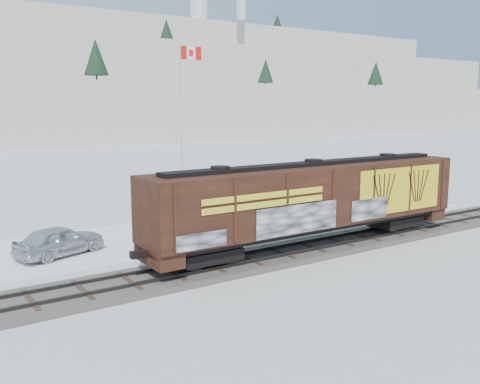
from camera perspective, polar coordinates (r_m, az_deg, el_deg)
ground at (r=27.30m, az=4.17°, el=-6.99°), size 500.00×500.00×0.00m
rail_track at (r=27.26m, az=4.17°, el=-6.70°), size 50.00×3.40×0.43m
parking_strip at (r=33.33m, az=-3.79°, el=-3.95°), size 40.00×8.00×0.03m
hopper_railcar at (r=28.01m, az=7.75°, el=-0.63°), size 18.75×3.06×4.34m
flagpole at (r=41.18m, az=-6.14°, el=4.95°), size 2.30×0.90×12.18m
car_silver at (r=28.83m, az=-18.69°, el=-4.91°), size 4.97×3.24×1.57m
car_white at (r=31.17m, az=-3.48°, el=-3.26°), size 5.38×2.70×1.69m
car_dark at (r=33.83m, az=-0.38°, el=-2.34°), size 5.73×3.12×1.57m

